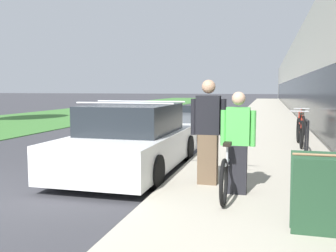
{
  "coord_description": "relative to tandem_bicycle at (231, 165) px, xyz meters",
  "views": [
    {
      "loc": [
        4.84,
        -4.32,
        1.71
      ],
      "look_at": [
        0.19,
        13.07,
        -0.11
      ],
      "focal_mm": 40.0,
      "sensor_mm": 36.0,
      "label": 1
    }
  ],
  "objects": [
    {
      "name": "person_bystander",
      "position": [
        -0.4,
        0.08,
        0.52
      ],
      "size": [
        0.59,
        0.23,
        1.75
      ],
      "color": "brown",
      "rests_on": "sidewalk_slab"
    },
    {
      "name": "cruiser_bike_nearest",
      "position": [
        1.44,
        4.97,
        0.04
      ],
      "size": [
        0.52,
        1.89,
        0.95
      ],
      "color": "black",
      "rests_on": "sidewalk_slab"
    },
    {
      "name": "person_rider",
      "position": [
        0.13,
        -0.38,
        0.42
      ],
      "size": [
        0.53,
        0.21,
        1.56
      ],
      "color": "black",
      "rests_on": "sidewalk_slab"
    },
    {
      "name": "bike_rack_hoop",
      "position": [
        1.5,
        3.63,
        0.15
      ],
      "size": [
        0.05,
        0.6,
        0.84
      ],
      "color": "black",
      "rests_on": "sidewalk_slab"
    },
    {
      "name": "sidewalk_slab",
      "position": [
        0.49,
        19.22,
        -0.41
      ],
      "size": [
        3.27,
        70.0,
        0.1
      ],
      "color": "#B2AA99",
      "rests_on": "ground"
    },
    {
      "name": "vintage_roadster_curbside",
      "position": [
        -2.12,
        6.54,
        0.02
      ],
      "size": [
        1.79,
        3.97,
        1.1
      ],
      "color": "#4C5156",
      "rests_on": "ground"
    },
    {
      "name": "lawn_strip",
      "position": [
        -11.74,
        23.22,
        -0.45
      ],
      "size": [
        7.8,
        70.0,
        0.03
      ],
      "color": "#3D7533",
      "rests_on": "ground"
    },
    {
      "name": "cruiser_bike_middle",
      "position": [
        1.7,
        7.42,
        0.02
      ],
      "size": [
        0.52,
        1.74,
        0.91
      ],
      "color": "black",
      "rests_on": "sidewalk_slab"
    },
    {
      "name": "parked_sedan_curbside",
      "position": [
        -2.15,
        1.16,
        0.17
      ],
      "size": [
        2.01,
        4.43,
        1.44
      ],
      "color": "white",
      "rests_on": "ground"
    },
    {
      "name": "tandem_bicycle",
      "position": [
        0.0,
        0.0,
        0.0
      ],
      "size": [
        0.52,
        2.86,
        0.83
      ],
      "color": "black",
      "rests_on": "sidewalk_slab"
    },
    {
      "name": "sandwich_board_sign",
      "position": [
        1.11,
        -1.78,
        0.09
      ],
      "size": [
        0.56,
        0.56,
        0.9
      ],
      "color": "#23472D",
      "rests_on": "sidewalk_slab"
    }
  ]
}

